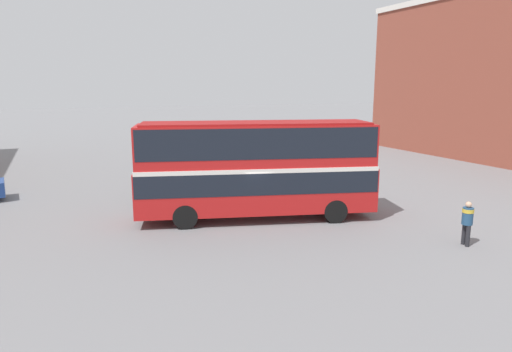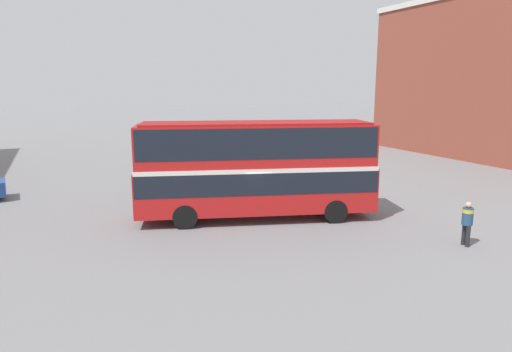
% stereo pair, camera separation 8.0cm
% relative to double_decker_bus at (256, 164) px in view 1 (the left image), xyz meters
% --- Properties ---
extents(ground_plane, '(240.00, 240.00, 0.00)m').
position_rel_double_decker_bus_xyz_m(ground_plane, '(0.26, -0.19, -2.64)').
color(ground_plane, slate).
extents(double_decker_bus, '(11.29, 5.54, 4.58)m').
position_rel_double_decker_bus_xyz_m(double_decker_bus, '(0.00, 0.00, 0.00)').
color(double_decker_bus, red).
rests_on(double_decker_bus, ground_plane).
extents(pedestrian_foreground, '(0.53, 0.53, 1.78)m').
position_rel_double_decker_bus_xyz_m(pedestrian_foreground, '(6.08, -6.75, -1.54)').
color(pedestrian_foreground, '#232328').
rests_on(pedestrian_foreground, ground_plane).
extents(parked_car_kerb_near, '(4.89, 2.82, 1.69)m').
position_rel_double_decker_bus_xyz_m(parked_car_kerb_near, '(-0.32, 9.15, -1.79)').
color(parked_car_kerb_near, maroon).
rests_on(parked_car_kerb_near, ground_plane).
extents(parked_car_side_street, '(4.11, 1.85, 1.53)m').
position_rel_double_decker_bus_xyz_m(parked_car_side_street, '(1.26, 15.71, -1.87)').
color(parked_car_side_street, slate).
rests_on(parked_car_side_street, ground_plane).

